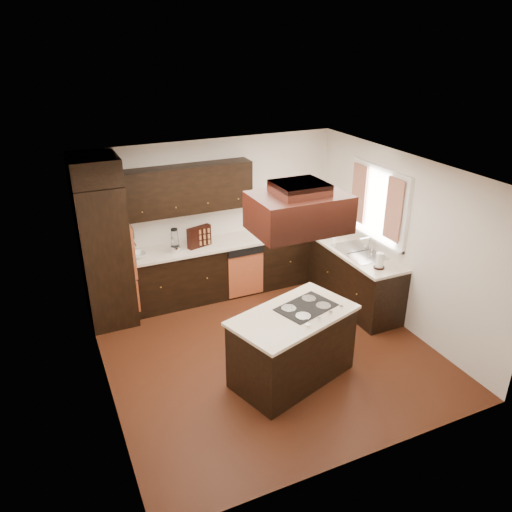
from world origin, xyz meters
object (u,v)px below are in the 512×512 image
object	(u,v)px
oven_column	(105,255)
range_hood	(299,212)
spice_rack	(199,237)
island	(292,347)

from	to	relation	value
oven_column	range_hood	world-z (taller)	range_hood
range_hood	spice_rack	xyz separation A→B (m)	(-0.44, 2.30, -1.08)
spice_rack	oven_column	bearing A→B (deg)	164.80
oven_column	spice_rack	xyz separation A→B (m)	(1.43, 0.05, 0.02)
oven_column	island	bearing A→B (deg)	-52.49
oven_column	range_hood	bearing A→B (deg)	-50.26
island	spice_rack	bearing A→B (deg)	81.06
oven_column	island	size ratio (longest dim) A/B	1.45
oven_column	spice_rack	world-z (taller)	oven_column
range_hood	spice_rack	world-z (taller)	range_hood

